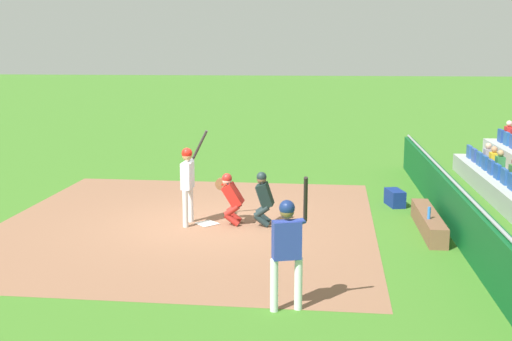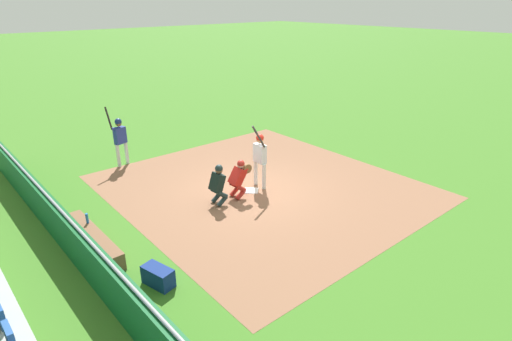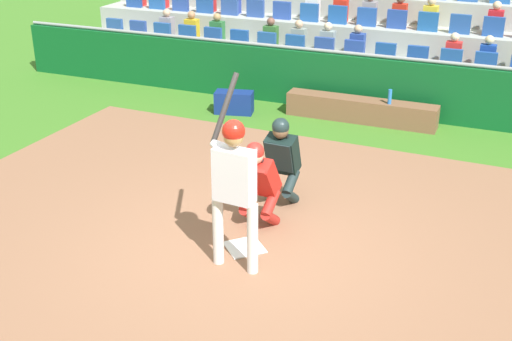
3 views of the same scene
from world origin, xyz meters
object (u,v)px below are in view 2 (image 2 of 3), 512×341
Objects in this scene: home_plate_umpire at (218,183)px; water_bottle_on_bench at (87,218)px; batter_at_plate at (260,154)px; home_plate_marker at (251,191)px; equipment_duffel_bag at (158,276)px; catcher_crouching at (239,177)px; on_deck_batter at (120,136)px; dugout_bench at (94,240)px.

water_bottle_on_bench is (-0.70, -3.73, -0.13)m from home_plate_umpire.
batter_at_plate is 1.73× the size of home_plate_umpire.
water_bottle_on_bench is at bearing -96.21° from batter_at_plate.
home_plate_umpire is 3.80m from water_bottle_on_bench.
equipment_duffel_bag reaches higher than home_plate_marker.
home_plate_marker is 5.15m from water_bottle_on_bench.
on_deck_batter is at bearing -162.49° from catcher_crouching.
dugout_bench is at bearing -91.35° from home_plate_marker.
home_plate_umpire is (0.10, -1.78, -0.45)m from batter_at_plate.
water_bottle_on_bench is (-0.54, 0.09, 0.36)m from dugout_bench.
batter_at_plate is at bearing 83.79° from water_bottle_on_bench.
catcher_crouching reaches higher than equipment_duffel_bag.
catcher_crouching is at bearing -82.38° from batter_at_plate.
catcher_crouching is (0.07, -0.57, 0.69)m from home_plate_marker.
equipment_duffel_bag is at bearing -65.32° from batter_at_plate.
home_plate_umpire is (0.03, -1.35, 0.69)m from home_plate_marker.
catcher_crouching is at bearing 80.75° from water_bottle_on_bench.
home_plate_marker is 0.19× the size of batter_at_plate.
dugout_bench is at bearing -31.80° from on_deck_batter.
dugout_bench is at bearing -92.38° from catcher_crouching.
on_deck_batter reaches higher than equipment_duffel_bag.
batter_at_plate is at bearing 101.21° from equipment_duffel_bag.
water_bottle_on_bench is at bearing 174.27° from equipment_duffel_bag.
equipment_duffel_bag is (2.25, -3.33, -0.49)m from home_plate_umpire.
batter_at_plate reaches higher than water_bottle_on_bench.
equipment_duffel_bag is 0.32× the size of on_deck_batter.
batter_at_plate is 5.55m from on_deck_batter.
dugout_bench is 1.26× the size of on_deck_batter.
home_plate_umpire is (-0.03, -0.78, 0.01)m from catcher_crouching.
home_plate_umpire is 0.58× the size of on_deck_batter.
water_bottle_on_bench is at bearing -99.25° from catcher_crouching.
catcher_crouching is 0.96× the size of home_plate_umpire.
home_plate_marker is 5.54m from on_deck_batter.
home_plate_marker is 0.19× the size of on_deck_batter.
equipment_duffel_bag is 7.73m from on_deck_batter.
water_bottle_on_bench is at bearing -97.46° from home_plate_marker.
catcher_crouching is (0.13, -1.00, -0.46)m from batter_at_plate.
home_plate_umpire is at bearing 9.21° from on_deck_batter.
home_plate_marker is 1.23m from batter_at_plate.
batter_at_plate is 5.68m from dugout_bench.
on_deck_batter reaches higher than batter_at_plate.
on_deck_batter is (-4.85, 3.01, 0.92)m from dugout_bench.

